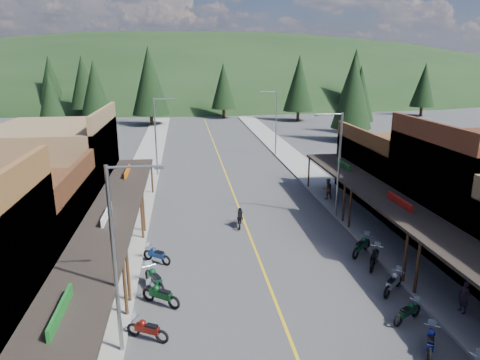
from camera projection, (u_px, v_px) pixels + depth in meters
name	position (u px, v px, depth m)	size (l,w,h in m)	color
ground	(264.00, 273.00, 24.31)	(220.00, 220.00, 0.00)	#38383A
centerline	(228.00, 179.00, 43.38)	(0.15, 90.00, 0.01)	gold
sidewalk_west	(140.00, 181.00, 42.26)	(3.40, 94.00, 0.15)	gray
sidewalk_east	(311.00, 175.00, 44.46)	(3.40, 94.00, 0.15)	gray
shop_west_2	(13.00, 232.00, 23.50)	(10.90, 9.00, 6.20)	#3F2111
shop_west_3	(58.00, 171.00, 32.38)	(10.90, 10.20, 8.20)	brown
shop_east_2	(477.00, 195.00, 26.71)	(10.90, 9.00, 8.20)	#562B19
shop_east_3	(400.00, 172.00, 36.13)	(10.90, 10.20, 6.20)	#4C2D16
streetlight_0	(118.00, 254.00, 16.49)	(2.16, 0.18, 8.00)	gray
streetlight_1	(157.00, 133.00, 43.19)	(2.16, 0.18, 8.00)	gray
streetlight_2	(337.00, 161.00, 31.60)	(2.16, 0.18, 8.00)	gray
streetlight_3	(275.00, 120.00, 52.58)	(2.16, 0.18, 8.00)	gray
ridge_hill	(194.00, 93.00, 153.05)	(310.00, 140.00, 60.00)	black
pine_1	(83.00, 82.00, 86.05)	(5.88, 5.88, 12.50)	black
pine_2	(149.00, 81.00, 76.17)	(6.72, 6.72, 14.00)	black
pine_3	(223.00, 86.00, 85.99)	(5.04, 5.04, 11.00)	black
pine_4	(299.00, 83.00, 81.83)	(5.88, 5.88, 12.50)	black
pine_5	(355.00, 76.00, 95.09)	(6.72, 6.72, 14.00)	black
pine_6	(424.00, 85.00, 89.40)	(5.04, 5.04, 11.00)	black
pine_7	(50.00, 81.00, 90.76)	(5.88, 5.88, 12.50)	black
pine_8	(51.00, 103.00, 58.04)	(4.48, 4.48, 10.00)	black
pine_9	(360.00, 93.00, 68.52)	(4.93, 4.93, 10.80)	black
pine_10	(95.00, 91.00, 67.86)	(5.38, 5.38, 11.60)	black
pine_11	(353.00, 92.00, 61.12)	(5.82, 5.82, 12.40)	black
bike_west_5	(147.00, 328.00, 18.34)	(0.66, 1.97, 1.13)	#63120D
bike_west_6	(161.00, 294.00, 20.92)	(0.72, 2.17, 1.24)	#0C3D19
bike_west_7	(155.00, 278.00, 22.38)	(0.77, 2.30, 1.31)	#0C3E23
bike_west_8	(157.00, 254.00, 25.33)	(0.66, 1.98, 1.13)	navy
bike_east_4	(430.00, 340.00, 17.57)	(0.65, 1.94, 1.11)	navy
bike_east_5	(408.00, 311.00, 19.64)	(0.63, 1.88, 1.08)	#0B371B
bike_east_6	(393.00, 282.00, 22.09)	(0.70, 2.09, 1.20)	#A1A0A6
bike_east_7	(375.00, 257.00, 24.82)	(0.74, 2.22, 1.27)	black
bike_east_8	(362.00, 245.00, 26.39)	(0.76, 2.27, 1.30)	#0C3F24
rider_on_bike	(240.00, 218.00, 30.91)	(0.92, 2.01, 1.48)	black
pedestrian_east_a	(464.00, 297.00, 20.02)	(0.60, 0.39, 1.64)	#251B29
pedestrian_east_b	(327.00, 189.00, 36.45)	(0.87, 0.50, 1.80)	brown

